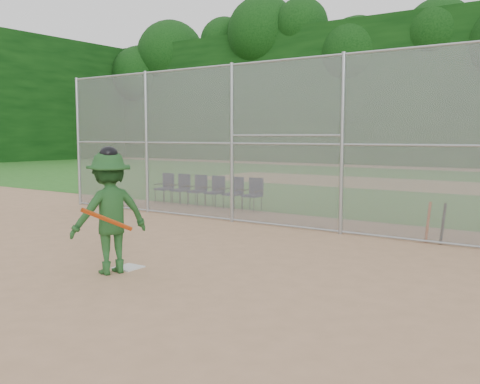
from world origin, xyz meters
The scene contains 14 objects.
ground centered at (0.00, 0.00, 0.00)m, with size 100.00×100.00×0.00m, color tan.
grass_strip centered at (0.00, 18.00, 0.01)m, with size 100.00×100.00×0.00m, color #28681F.
dirt_patch_far centered at (0.00, 18.00, 0.01)m, with size 24.00×24.00×0.00m, color tan.
backstop_fence centered at (0.00, 5.00, 2.07)m, with size 16.09×0.09×4.00m.
treeline centered at (0.00, 20.00, 5.50)m, with size 81.00×60.00×11.00m.
home_plate centered at (-0.59, 0.09, 0.01)m, with size 0.40×0.40×0.02m, color silver.
batter_at_plate centered at (-0.58, -0.28, 0.98)m, with size 1.10×1.50×2.03m.
spare_bats centered at (3.01, 5.21, 0.41)m, with size 0.36×0.35×0.83m.
chair_0 centered at (-6.15, 6.91, 0.48)m, with size 0.54×0.52×0.96m, color #0F183A, non-canonical shape.
chair_1 centered at (-5.45, 6.91, 0.48)m, with size 0.54×0.52×0.96m, color #0F183A, non-canonical shape.
chair_2 centered at (-4.76, 6.91, 0.48)m, with size 0.54×0.52×0.96m, color #0F183A, non-canonical shape.
chair_3 centered at (-4.06, 6.91, 0.48)m, with size 0.54×0.52×0.96m, color #0F183A, non-canonical shape.
chair_4 centered at (-3.36, 6.91, 0.48)m, with size 0.54×0.52×0.96m, color #0F183A, non-canonical shape.
chair_5 centered at (-2.66, 6.91, 0.48)m, with size 0.54×0.52×0.96m, color #0F183A, non-canonical shape.
Camera 1 is at (5.93, -5.97, 2.19)m, focal length 40.00 mm.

